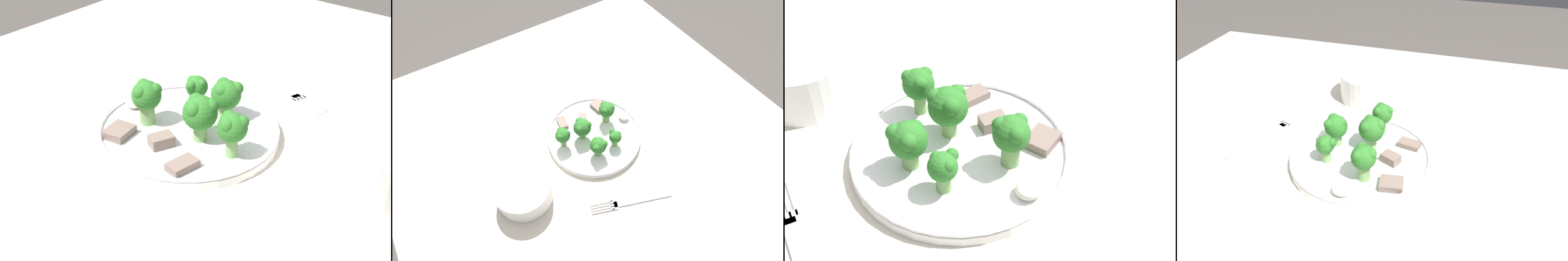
# 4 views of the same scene
# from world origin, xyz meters

# --- Properties ---
(table) EXTENTS (1.16, 1.06, 0.76)m
(table) POSITION_xyz_m (0.00, 0.00, 0.66)
(table) COLOR beige
(table) RESTS_ON ground_plane
(dinner_plate) EXTENTS (0.26, 0.26, 0.02)m
(dinner_plate) POSITION_xyz_m (0.06, -0.01, 0.77)
(dinner_plate) COLOR white
(dinner_plate) RESTS_ON table
(fork) EXTENTS (0.09, 0.19, 0.00)m
(fork) POSITION_xyz_m (-0.15, 0.02, 0.76)
(fork) COLOR silver
(fork) RESTS_ON table
(cream_bowl) EXTENTS (0.14, 0.14, 0.06)m
(cream_bowl) POSITION_xyz_m (0.00, 0.23, 0.79)
(cream_bowl) COLOR white
(cream_bowl) RESTS_ON table
(broccoli_floret_near_rim_left) EXTENTS (0.03, 0.03, 0.05)m
(broccoli_floret_near_rim_left) POSITION_xyz_m (0.00, -0.03, 0.81)
(broccoli_floret_near_rim_left) COLOR #709E56
(broccoli_floret_near_rim_left) RESTS_ON dinner_plate
(broccoli_floret_center_left) EXTENTS (0.04, 0.04, 0.06)m
(broccoli_floret_center_left) POSITION_xyz_m (0.07, 0.08, 0.82)
(broccoli_floret_center_left) COLOR #709E56
(broccoli_floret_center_left) RESTS_ON dinner_plate
(broccoli_floret_back_left) EXTENTS (0.04, 0.04, 0.07)m
(broccoli_floret_back_left) POSITION_xyz_m (0.08, -0.06, 0.82)
(broccoli_floret_back_left) COLOR #709E56
(broccoli_floret_back_left) RESTS_ON dinner_plate
(broccoli_floret_front_left) EXTENTS (0.05, 0.05, 0.07)m
(broccoli_floret_front_left) POSITION_xyz_m (0.07, 0.02, 0.82)
(broccoli_floret_front_left) COLOR #709E56
(broccoli_floret_front_left) RESTS_ON dinner_plate
(broccoli_floret_center_back) EXTENTS (0.04, 0.04, 0.06)m
(broccoli_floret_center_back) POSITION_xyz_m (-0.00, 0.02, 0.81)
(broccoli_floret_center_back) COLOR #709E56
(broccoli_floret_center_back) RESTS_ON dinner_plate
(meat_slice_front_slice) EXTENTS (0.04, 0.04, 0.01)m
(meat_slice_front_slice) POSITION_xyz_m (0.13, -0.07, 0.78)
(meat_slice_front_slice) COLOR #756056
(meat_slice_front_slice) RESTS_ON dinner_plate
(meat_slice_middle_slice) EXTENTS (0.04, 0.03, 0.01)m
(meat_slice_middle_slice) POSITION_xyz_m (0.13, 0.05, 0.78)
(meat_slice_middle_slice) COLOR #756056
(meat_slice_middle_slice) RESTS_ON dinner_plate
(meat_slice_rear_slice) EXTENTS (0.04, 0.03, 0.02)m
(meat_slice_rear_slice) POSITION_xyz_m (0.11, -0.01, 0.78)
(meat_slice_rear_slice) COLOR #756056
(meat_slice_rear_slice) RESTS_ON dinner_plate
(sauce_dollop) EXTENTS (0.03, 0.03, 0.02)m
(sauce_dollop) POSITION_xyz_m (0.06, -0.11, 0.78)
(sauce_dollop) COLOR silver
(sauce_dollop) RESTS_ON dinner_plate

